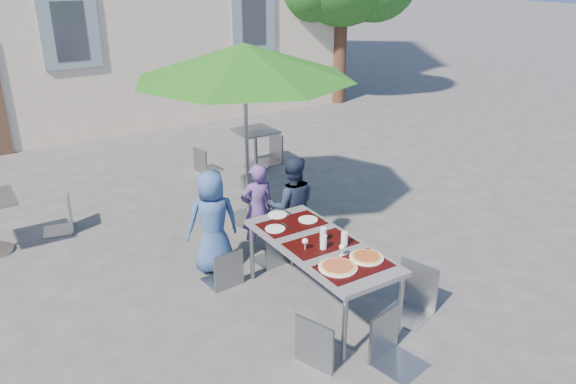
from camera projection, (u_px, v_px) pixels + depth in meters
ground at (273, 328)px, 5.69m from camera, size 90.00×90.00×0.00m
dining_table at (320, 248)px, 5.81m from camera, size 0.80×1.85×0.76m
pizza_near_left at (338, 267)px, 5.32m from camera, size 0.37×0.37×0.03m
pizza_near_right at (367, 257)px, 5.49m from camera, size 0.34×0.34×0.03m
glassware at (329, 240)px, 5.70m from camera, size 0.46×0.43×0.15m
place_settings at (287, 221)px, 6.27m from camera, size 0.69×0.51×0.01m
child_0 at (213, 222)px, 6.55m from camera, size 0.68×0.51×1.26m
child_1 at (257, 210)px, 6.95m from camera, size 0.47×0.33×1.20m
child_2 at (292, 206)px, 6.93m from camera, size 0.72×0.59×1.29m
chair_0 at (224, 247)px, 6.28m from camera, size 0.40×0.41×0.84m
chair_1 at (274, 227)px, 6.73m from camera, size 0.41×0.42×0.85m
chair_2 at (299, 213)px, 6.83m from camera, size 0.55×0.55×1.04m
chair_3 at (321, 312)px, 5.02m from camera, size 0.53×0.53×0.93m
chair_4 at (416, 263)px, 5.76m from camera, size 0.55×0.55×0.99m
chair_5 at (395, 311)px, 5.03m from camera, size 0.48×0.49×0.93m
patio_umbrella at (244, 62)px, 7.15m from camera, size 2.91×2.91×2.50m
bg_chair_r_0 at (60, 196)px, 7.57m from camera, size 0.46×0.46×0.88m
cafe_table_1 at (256, 143)px, 9.88m from camera, size 0.66×0.66×0.71m
bg_chair_l_1 at (204, 145)px, 9.71m from camera, size 0.44×0.44×0.84m
bg_chair_r_1 at (271, 130)px, 10.15m from camera, size 0.47×0.46×1.03m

